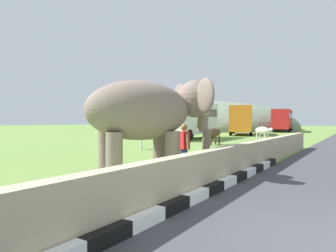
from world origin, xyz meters
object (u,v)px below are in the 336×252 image
at_px(cow_near, 150,135).
at_px(bus_orange, 242,118).
at_px(bus_white, 190,117).
at_px(cow_mid, 213,133).
at_px(person_handler, 184,146).
at_px(cow_far, 263,131).
at_px(elephant, 151,113).
at_px(bus_red, 282,119).

bearing_deg(cow_near, bus_orange, 4.66).
distance_m(bus_white, cow_near, 10.94).
distance_m(cow_near, cow_mid, 5.56).
xyz_separation_m(bus_orange, cow_mid, (-16.68, -3.62, -1.21)).
bearing_deg(bus_white, person_handler, -152.07).
bearing_deg(cow_far, cow_mid, 165.07).
height_order(person_handler, cow_mid, person_handler).
xyz_separation_m(bus_orange, cow_near, (-21.93, -1.79, -1.21)).
height_order(cow_near, cow_mid, same).
distance_m(elephant, cow_mid, 13.63).
bearing_deg(cow_near, cow_mid, -19.21).
relative_size(person_handler, bus_orange, 0.18).
relative_size(bus_white, bus_orange, 0.88).
relative_size(elephant, bus_red, 0.39).
relative_size(elephant, bus_white, 0.49).
bearing_deg(cow_mid, bus_red, 3.23).
bearing_deg(cow_near, cow_far, -16.85).
distance_m(cow_near, cow_far, 12.39).
bearing_deg(person_handler, cow_mid, 19.83).
xyz_separation_m(person_handler, cow_near, (6.22, 5.97, -0.06)).
xyz_separation_m(person_handler, bus_white, (16.70, 8.86, 1.15)).
relative_size(elephant, cow_mid, 2.05).
height_order(bus_white, bus_red, same).
height_order(bus_orange, cow_near, bus_orange).
distance_m(bus_red, cow_far, 24.56).
bearing_deg(person_handler, cow_near, 43.80).
bearing_deg(cow_mid, elephant, -163.33).
xyz_separation_m(elephant, cow_far, (19.62, 2.14, -1.12)).
height_order(elephant, bus_red, bus_red).
bearing_deg(bus_red, cow_far, -171.79).
relative_size(bus_white, cow_mid, 4.23).
height_order(bus_white, cow_mid, bus_white).
bearing_deg(elephant, person_handler, -8.94).
bearing_deg(person_handler, cow_far, 7.49).
height_order(person_handler, bus_white, bus_white).
bearing_deg(person_handler, bus_orange, 15.40).
bearing_deg(cow_mid, bus_orange, 12.24).
distance_m(elephant, person_handler, 1.88).
height_order(bus_orange, bus_red, same).
bearing_deg(bus_white, elephant, -154.72).
distance_m(person_handler, cow_near, 8.62).
xyz_separation_m(elephant, bus_orange, (29.69, 7.52, 0.09)).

